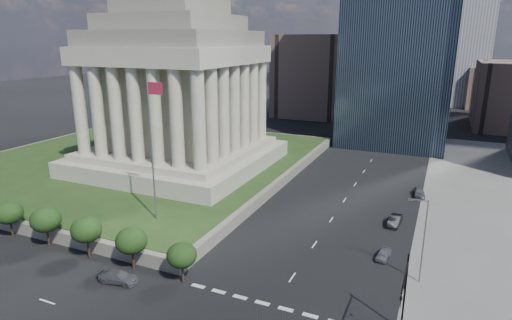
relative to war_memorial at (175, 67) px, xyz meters
The scene contains 15 objects.
ground 65.71m from the war_memorial, 56.82° to the left, with size 500.00×500.00×0.00m, color black.
plaza_terrace 23.35m from the war_memorial, 169.70° to the left, with size 66.00×70.00×1.80m, color slate.
plaza_lawn 22.52m from the war_memorial, 169.70° to the left, with size 64.00×68.00×0.10m, color #233A18.
war_memorial is the anchor object (origin of this frame).
flagpole 28.16m from the war_memorial, 63.11° to the right, with size 2.52×0.24×20.00m.
tree_row 38.69m from the war_memorial, 92.53° to the right, with size 53.00×4.00×6.00m, color black, non-canonical shape.
midrise_glass 59.82m from the war_memorial, 52.55° to the left, with size 26.00×26.00×60.00m, color black.
building_filler_ne 105.88m from the war_memorial, 51.17° to the left, with size 20.00×30.00×20.00m, color brown.
building_filler_nw 82.43m from the war_memorial, 87.21° to the left, with size 24.00×30.00×28.00m, color brown.
traffic_signal_ne 60.00m from the war_memorial, 36.42° to the right, with size 0.30×5.74×8.00m.
street_lamp_north 54.92m from the war_memorial, 25.92° to the right, with size 2.13×0.22×10.00m.
suv_grey 45.44m from the war_memorial, 66.21° to the right, with size 1.88×4.61×1.34m, color #525459.
parked_sedan_near 51.43m from the war_memorial, 23.92° to the right, with size 1.44×3.57×1.22m, color gray.
parked_sedan_mid 48.49m from the war_memorial, 10.73° to the right, with size 1.53×4.39×1.45m, color black.
parked_sedan_far 50.33m from the war_memorial, ahead, with size 4.40×1.77×1.50m, color #515458.
Camera 1 is at (14.02, -21.80, 26.64)m, focal length 30.00 mm.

